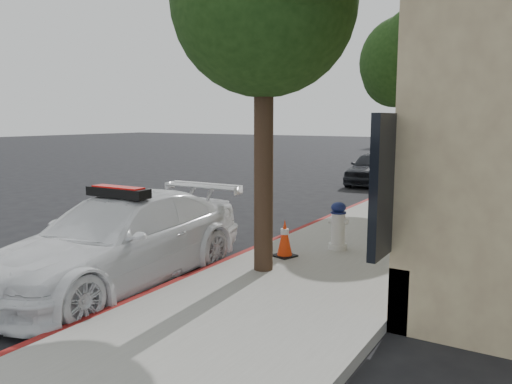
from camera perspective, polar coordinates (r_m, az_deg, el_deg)
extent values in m
plane|color=black|center=(11.30, -6.77, -4.65)|extent=(120.00, 120.00, 0.00)
cube|color=gray|center=(19.10, 21.28, 0.40)|extent=(3.20, 50.00, 0.15)
cube|color=maroon|center=(19.41, 16.81, 0.74)|extent=(0.12, 50.00, 0.15)
cylinder|color=black|center=(7.76, 0.87, 2.92)|extent=(0.30, 0.30, 3.30)
sphere|color=#163310|center=(7.91, 0.91, 20.89)|extent=(2.80, 2.80, 2.80)
sphere|color=#163310|center=(8.28, -0.19, 18.20)|extent=(2.10, 2.10, 2.10)
cylinder|color=black|center=(15.19, 16.35, 5.06)|extent=(0.30, 0.30, 3.19)
sphere|color=#163310|center=(15.26, 16.73, 14.07)|extent=(2.60, 2.60, 2.60)
sphere|color=#163310|center=(14.92, 18.04, 15.70)|extent=(2.08, 2.08, 2.08)
sphere|color=#163310|center=(15.61, 15.69, 12.87)|extent=(1.95, 1.95, 1.95)
cylinder|color=black|center=(23.01, 21.55, 6.11)|extent=(0.30, 0.30, 3.41)
sphere|color=#163310|center=(23.07, 21.89, 12.33)|extent=(3.00, 3.00, 3.00)
sphere|color=#163310|center=(22.75, 22.84, 13.36)|extent=(2.40, 2.40, 2.40)
sphere|color=#163310|center=(23.40, 21.11, 11.57)|extent=(2.25, 2.25, 2.25)
imported|color=white|center=(8.03, -15.27, -5.28)|extent=(2.02, 4.75, 1.37)
cube|color=black|center=(7.89, -15.48, -0.03)|extent=(1.11, 0.31, 0.14)
cube|color=#A50A07|center=(7.88, -15.49, 0.40)|extent=(0.90, 0.24, 0.06)
imported|color=#202329|center=(19.91, 13.25, 2.69)|extent=(1.74, 3.83, 1.27)
imported|color=#141834|center=(25.44, 17.68, 3.96)|extent=(1.74, 4.60, 1.50)
cylinder|color=silver|center=(9.39, 9.31, -6.12)|extent=(0.34, 0.34, 0.11)
cylinder|color=silver|center=(9.32, 9.36, -4.08)|extent=(0.25, 0.25, 0.58)
ellipsoid|color=#121C51|center=(9.24, 9.42, -1.73)|extent=(0.27, 0.27, 0.19)
cylinder|color=silver|center=(9.29, 9.38, -3.28)|extent=(0.37, 0.15, 0.11)
cylinder|color=silver|center=(9.29, 9.38, -3.28)|extent=(0.13, 0.20, 0.11)
cube|color=black|center=(8.81, 3.29, -7.26)|extent=(0.43, 0.43, 0.03)
cone|color=#FF390D|center=(8.73, 3.31, -5.19)|extent=(0.27, 0.27, 0.63)
cylinder|color=white|center=(8.71, 3.31, -4.52)|extent=(0.14, 0.14, 0.09)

